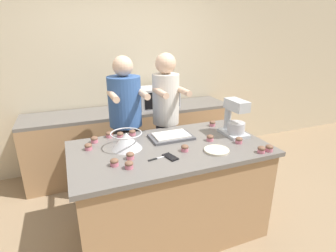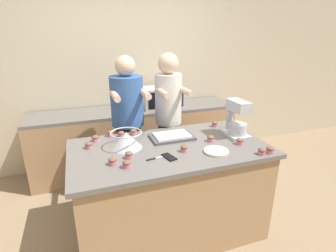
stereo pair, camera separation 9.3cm
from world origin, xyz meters
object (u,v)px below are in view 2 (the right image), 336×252
object	(u,v)px
baking_tray	(172,136)
person_right	(168,122)
cupcake_9	(121,134)
cupcake_13	(211,138)
mixing_bowl	(126,139)
cupcake_1	(113,161)
small_plate	(216,151)
cell_phone	(169,157)
person_left	(129,129)
stand_mixer	(236,120)
cupcake_3	(89,145)
cupcake_12	(270,150)
cupcake_10	(129,155)
cupcake_11	(215,124)
cupcake_2	(240,141)
cupcake_7	(95,138)
cupcake_0	(127,164)
microwave_oven	(162,97)
knife	(157,158)
cupcake_6	(262,151)
cupcake_8	(111,133)
cupcake_4	(134,132)
cupcake_5	(184,148)

from	to	relation	value
baking_tray	person_right	bearing A→B (deg)	74.53
person_right	cupcake_9	bearing A→B (deg)	-154.28
cupcake_9	cupcake_13	xyz separation A→B (m)	(0.77, -0.39, 0.00)
mixing_bowl	cupcake_1	xyz separation A→B (m)	(-0.16, -0.28, -0.05)
small_plate	cupcake_13	bearing A→B (deg)	73.61
person_right	cell_phone	distance (m)	0.91
person_left	stand_mixer	bearing A→B (deg)	-33.44
cupcake_3	cupcake_12	world-z (taller)	same
cupcake_10	cupcake_11	bearing A→B (deg)	23.33
cupcake_2	cupcake_7	distance (m)	1.34
cupcake_0	cell_phone	bearing A→B (deg)	8.28
baking_tray	cupcake_1	bearing A→B (deg)	-150.20
microwave_oven	cupcake_9	size ratio (longest dim) A/B	8.41
mixing_bowl	cell_phone	distance (m)	0.43
cupcake_2	cupcake_3	size ratio (longest dim) A/B	1.00
cupcake_2	cupcake_11	size ratio (longest dim) A/B	1.00
cupcake_13	knife	bearing A→B (deg)	-164.00
cupcake_6	cupcake_12	world-z (taller)	same
mixing_bowl	cupcake_8	xyz separation A→B (m)	(-0.10, 0.32, -0.05)
cupcake_1	cupcake_4	xyz separation A→B (m)	(0.29, 0.57, 0.00)
cupcake_0	cupcake_11	distance (m)	1.23
mixing_bowl	cupcake_2	distance (m)	1.03
knife	stand_mixer	bearing A→B (deg)	13.87
cell_phone	small_plate	bearing A→B (deg)	-5.28
cupcake_2	cupcake_11	distance (m)	0.50
cupcake_7	cupcake_5	bearing A→B (deg)	-34.69
cupcake_1	cupcake_5	world-z (taller)	same
cupcake_10	cupcake_13	xyz separation A→B (m)	(0.79, 0.09, 0.00)
cupcake_6	mixing_bowl	bearing A→B (deg)	153.72
cupcake_4	cupcake_8	world-z (taller)	same
person_right	cupcake_10	distance (m)	0.98
person_left	cell_phone	world-z (taller)	person_left
person_left	cupcake_0	world-z (taller)	person_left
cupcake_12	cupcake_5	bearing A→B (deg)	158.15
cupcake_2	cupcake_8	bearing A→B (deg)	151.43
cupcake_0	cupcake_3	bearing A→B (deg)	118.44
person_left	cupcake_5	xyz separation A→B (m)	(0.33, -0.80, 0.07)
mixing_bowl	person_left	bearing A→B (deg)	77.33
cupcake_3	cupcake_12	distance (m)	1.57
microwave_oven	cupcake_2	bearing A→B (deg)	-80.89
baking_tray	cupcake_10	distance (m)	0.56
stand_mixer	cupcake_9	size ratio (longest dim) A/B	5.46
cupcake_3	cupcake_4	world-z (taller)	same
mixing_bowl	baking_tray	size ratio (longest dim) A/B	0.68
cupcake_8	cupcake_10	size ratio (longest dim) A/B	1.00
cupcake_8	cupcake_10	distance (m)	0.54
mixing_bowl	small_plate	bearing A→B (deg)	-26.39
person_left	cupcake_4	size ratio (longest dim) A/B	25.20
cell_phone	cupcake_2	world-z (taller)	cupcake_2
knife	cupcake_6	size ratio (longest dim) A/B	3.32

